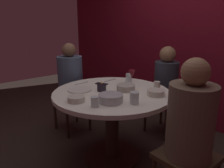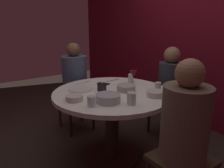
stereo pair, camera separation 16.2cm
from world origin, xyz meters
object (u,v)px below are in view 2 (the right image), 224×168
(dining_table, at_px, (112,108))
(bowl_small_white, at_px, (126,88))
(wine_glass, at_px, (133,75))
(cup_near_candle, at_px, (158,87))
(seated_diner_right, at_px, (185,124))
(bowl_serving_large, at_px, (108,98))
(bowl_salad_center, at_px, (74,98))
(dinner_plate, at_px, (80,89))
(cup_by_left_diner, at_px, (132,98))
(bowl_sauce_side, at_px, (155,94))
(candle_holder, at_px, (102,87))
(seated_diner_left, at_px, (75,78))
(cup_center_front, at_px, (91,101))
(cup_by_right_diner, at_px, (131,78))
(seated_diner_back, at_px, (170,82))
(cell_phone, at_px, (103,84))

(dining_table, height_order, bowl_small_white, bowl_small_white)
(wine_glass, bearing_deg, cup_near_candle, 19.79)
(seated_diner_right, xyz_separation_m, bowl_serving_large, (-0.66, -0.20, 0.05))
(bowl_salad_center, xyz_separation_m, bowl_small_white, (0.05, 0.56, 0.01))
(dinner_plate, xyz_separation_m, bowl_salad_center, (0.26, -0.20, 0.02))
(bowl_small_white, height_order, cup_near_candle, cup_near_candle)
(bowl_salad_center, relative_size, cup_by_left_diner, 1.50)
(bowl_small_white, relative_size, bowl_sauce_side, 1.11)
(dining_table, bearing_deg, bowl_salad_center, -87.87)
(candle_holder, distance_m, bowl_small_white, 0.25)
(dining_table, relative_size, dinner_plate, 4.80)
(seated_diner_right, height_order, dinner_plate, seated_diner_right)
(seated_diner_left, distance_m, bowl_serving_large, 1.09)
(seated_diner_left, bearing_deg, cup_center_front, -19.40)
(dining_table, bearing_deg, candle_holder, -141.68)
(wine_glass, height_order, dinner_plate, wine_glass)
(wine_glass, distance_m, cup_by_right_diner, 0.16)
(seated_diner_back, bearing_deg, bowl_small_white, 4.78)
(candle_holder, xyz_separation_m, bowl_sauce_side, (0.45, 0.32, -0.01))
(cup_center_front, bearing_deg, cup_by_left_diner, 62.48)
(seated_diner_back, xyz_separation_m, cup_center_front, (0.22, -1.27, 0.09))
(cup_by_left_diner, distance_m, cup_by_right_diner, 0.69)
(dining_table, xyz_separation_m, cup_by_left_diner, (0.38, -0.07, 0.23))
(candle_holder, relative_size, bowl_serving_large, 0.43)
(seated_diner_right, relative_size, bowl_sauce_side, 7.14)
(bowl_small_white, distance_m, cup_center_front, 0.53)
(seated_diner_left, xyz_separation_m, bowl_small_white, (0.91, 0.13, 0.06))
(seated_diner_back, xyz_separation_m, seated_diner_right, (0.89, -0.89, 0.03))
(cup_center_front, bearing_deg, cup_by_right_diner, 116.38)
(seated_diner_left, bearing_deg, seated_diner_right, 0.00)
(wine_glass, relative_size, cell_phone, 1.26)
(seated_diner_back, relative_size, seated_diner_right, 0.95)
(dinner_plate, bearing_deg, cell_phone, 97.08)
(bowl_serving_large, bearing_deg, cup_near_candle, 87.73)
(candle_holder, height_order, cup_by_right_diner, cup_by_right_diner)
(bowl_small_white, relative_size, cup_by_right_diner, 1.84)
(bowl_serving_large, relative_size, bowl_salad_center, 1.40)
(seated_diner_back, relative_size, bowl_sauce_side, 6.77)
(seated_diner_right, bearing_deg, cup_by_left_diner, 7.83)
(cell_phone, bearing_deg, cup_by_left_diner, 55.51)
(wine_glass, xyz_separation_m, cell_phone, (-0.26, -0.22, -0.12))
(cup_by_right_diner, bearing_deg, cup_center_front, -63.62)
(bowl_salad_center, bearing_deg, bowl_sauce_side, 63.02)
(bowl_salad_center, height_order, bowl_small_white, bowl_small_white)
(seated_diner_left, height_order, cup_by_right_diner, seated_diner_left)
(seated_diner_right, bearing_deg, seated_diner_left, 0.00)
(wine_glass, distance_m, dinner_plate, 0.59)
(seated_diner_right, bearing_deg, wine_glass, -18.46)
(cup_by_right_diner, bearing_deg, cup_by_left_diner, -39.80)
(seated_diner_left, relative_size, cup_near_candle, 13.57)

